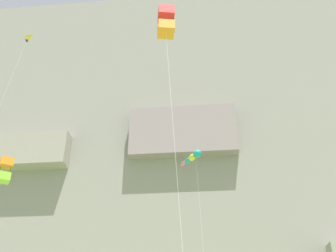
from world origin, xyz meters
The scene contains 5 objects.
cliff_face centered at (-0.02, 61.17, 30.24)m, with size 180.00×26.93×60.50m.
kite_delta_high_right centered at (-15.83, 29.26, 29.83)m, with size 2.86×3.34×33.15m.
kite_box_low_left centered at (-10.65, 22.78, 14.34)m, with size 3.26×4.04×15.21m.
kite_windsock_mid_left centered at (1.80, 31.62, 19.12)m, with size 2.38×3.97×19.67m.
kite_box_front_field centered at (0.74, 18.73, 23.00)m, with size 2.14×4.14×24.12m.
Camera 1 is at (2.87, -1.22, 2.61)m, focal length 43.72 mm.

